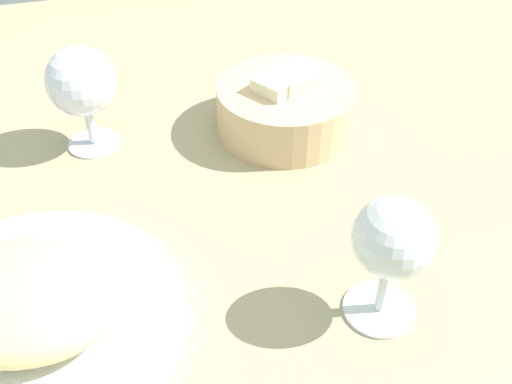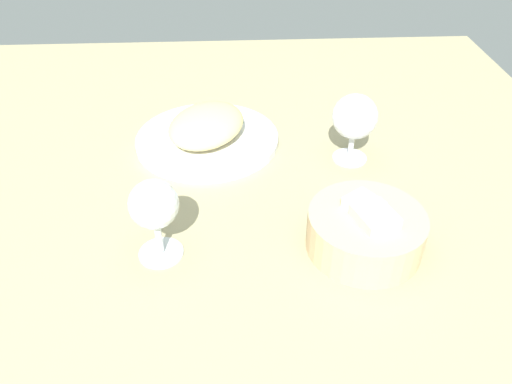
# 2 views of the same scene
# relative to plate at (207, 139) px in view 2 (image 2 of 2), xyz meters

# --- Properties ---
(ground_plane) EXTENTS (1.40, 1.40, 0.02)m
(ground_plane) POSITION_rel_plate_xyz_m (0.17, 0.02, -0.02)
(ground_plane) COLOR tan
(plate) EXTENTS (0.27, 0.27, 0.01)m
(plate) POSITION_rel_plate_xyz_m (0.00, 0.00, 0.00)
(plate) COLOR white
(plate) RESTS_ON ground_plane
(omelette) EXTENTS (0.21, 0.19, 0.05)m
(omelette) POSITION_rel_plate_xyz_m (-0.00, 0.00, 0.03)
(omelette) COLOR #F0D484
(omelette) RESTS_ON plate
(lettuce_garnish) EXTENTS (0.04, 0.04, 0.01)m
(lettuce_garnish) POSITION_rel_plate_xyz_m (-0.05, 0.05, 0.01)
(lettuce_garnish) COLOR #427C39
(lettuce_garnish) RESTS_ON plate
(bread_basket) EXTENTS (0.17, 0.17, 0.08)m
(bread_basket) POSITION_rel_plate_xyz_m (0.30, 0.24, 0.03)
(bread_basket) COLOR #D6AF80
(bread_basket) RESTS_ON ground_plane
(wine_glass_near) EXTENTS (0.07, 0.07, 0.13)m
(wine_glass_near) POSITION_rel_plate_xyz_m (0.30, -0.06, 0.08)
(wine_glass_near) COLOR silver
(wine_glass_near) RESTS_ON ground_plane
(wine_glass_far) EXTENTS (0.08, 0.08, 0.13)m
(wine_glass_far) POSITION_rel_plate_xyz_m (0.07, 0.26, 0.08)
(wine_glass_far) COLOR silver
(wine_glass_far) RESTS_ON ground_plane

